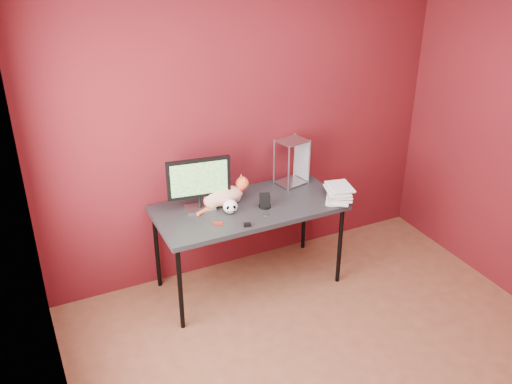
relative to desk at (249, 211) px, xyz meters
name	(u,v)px	position (x,y,z in m)	size (l,w,h in m)	color
room	(374,195)	(0.15, -1.37, 0.75)	(3.52, 3.52, 2.61)	brown
desk	(249,211)	(0.00, 0.00, 0.00)	(1.50, 0.70, 0.75)	black
monitor	(199,182)	(-0.37, 0.12, 0.29)	(0.50, 0.19, 0.43)	#A1A2A6
cat	(224,196)	(-0.16, 0.11, 0.13)	(0.48, 0.19, 0.23)	#CF562B
skull_mug	(230,206)	(-0.18, -0.04, 0.11)	(0.11, 0.12, 0.11)	white
speaker	(265,201)	(0.11, -0.07, 0.10)	(0.10, 0.10, 0.11)	black
book_stack	(331,128)	(0.63, -0.16, 0.67)	(0.29, 0.31, 1.23)	beige
wire_rack	(292,162)	(0.51, 0.22, 0.25)	(0.27, 0.24, 0.40)	#A1A2A6
pocket_knife	(218,223)	(-0.33, -0.17, 0.06)	(0.07, 0.02, 0.01)	#A2170C
black_gadget	(247,225)	(-0.14, -0.29, 0.06)	(0.05, 0.03, 0.03)	black
washer	(266,215)	(0.06, -0.20, 0.05)	(0.04, 0.04, 0.00)	#A1A2A6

